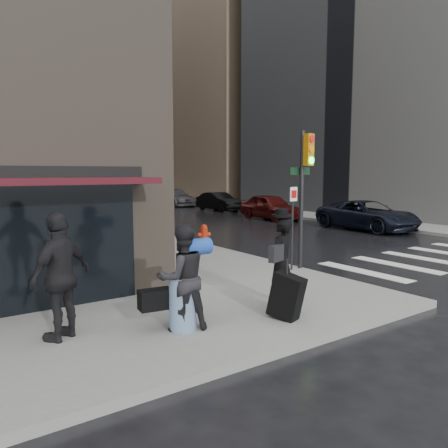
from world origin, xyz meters
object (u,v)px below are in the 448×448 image
at_px(parked_car_2, 219,202).
at_px(traffic_light, 304,180).
at_px(parked_car_4, 138,194).
at_px(parked_car_5, 120,191).
at_px(man_greycoat, 61,276).
at_px(fire_hydrant, 204,237).
at_px(parked_car_6, 96,189).
at_px(parked_car_3, 176,197).
at_px(man_jeans, 182,278).
at_px(parked_car_0, 367,215).
at_px(man_overcoat, 282,268).
at_px(parked_car_1, 270,207).

bearing_deg(parked_car_2, traffic_light, -118.71).
xyz_separation_m(parked_car_2, parked_car_4, (-0.67, 12.86, 0.05)).
bearing_deg(parked_car_2, parked_car_5, 88.73).
bearing_deg(parked_car_2, man_greycoat, -131.06).
bearing_deg(fire_hydrant, man_greycoat, -137.15).
bearing_deg(parked_car_6, parked_car_4, -89.05).
bearing_deg(parked_car_4, parked_car_5, 85.27).
xyz_separation_m(fire_hydrant, parked_car_3, (9.59, 19.63, 0.18)).
relative_size(man_jeans, man_greycoat, 0.88).
distance_m(traffic_light, parked_car_0, 10.68).
relative_size(parked_car_5, parked_car_6, 0.83).
relative_size(parked_car_0, parked_car_4, 1.21).
relative_size(fire_hydrant, parked_car_3, 0.17).
height_order(parked_car_3, parked_car_5, parked_car_5).
height_order(traffic_light, parked_car_0, traffic_light).
bearing_deg(man_jeans, man_overcoat, -176.46).
bearing_deg(parked_car_4, parked_car_6, 90.59).
xyz_separation_m(man_overcoat, parked_car_1, (11.58, 13.71, -0.23)).
bearing_deg(man_jeans, parked_car_3, -110.42).
height_order(man_overcoat, fire_hydrant, man_overcoat).
distance_m(traffic_light, parked_car_1, 14.33).
distance_m(parked_car_3, parked_car_4, 6.46).
distance_m(man_overcoat, parked_car_6, 47.35).
distance_m(man_jeans, parked_car_1, 19.26).
distance_m(traffic_light, parked_car_4, 31.83).
xyz_separation_m(man_greycoat, parked_car_1, (15.46, 12.79, -0.41)).
bearing_deg(parked_car_0, parked_car_3, 92.40).
distance_m(fire_hydrant, parked_car_3, 21.85).
xyz_separation_m(fire_hydrant, parked_car_0, (9.67, 0.34, 0.20)).
bearing_deg(parked_car_5, man_jeans, -110.30).
xyz_separation_m(traffic_light, parked_car_3, (9.23, 24.16, -1.89)).
relative_size(parked_car_0, parked_car_3, 1.07).
bearing_deg(parked_car_5, parked_car_0, -90.17).
bearing_deg(parked_car_0, parked_car_5, 92.12).
relative_size(traffic_light, parked_car_6, 0.69).
bearing_deg(parked_car_1, parked_car_3, 90.22).
distance_m(man_overcoat, parked_car_4, 34.96).
distance_m(parked_car_4, parked_car_6, 12.86).
distance_m(man_overcoat, fire_hydrant, 7.42).
height_order(parked_car_0, parked_car_6, parked_car_6).
bearing_deg(parked_car_6, traffic_light, -99.44).
bearing_deg(parked_car_5, parked_car_3, -90.60).
height_order(fire_hydrant, parked_car_1, parked_car_1).
relative_size(man_jeans, parked_car_3, 0.37).
distance_m(traffic_light, parked_car_6, 44.38).
bearing_deg(man_jeans, parked_car_1, -127.30).
relative_size(traffic_light, parked_car_2, 0.92).
height_order(traffic_light, fire_hydrant, traffic_light).
relative_size(fire_hydrant, parked_car_1, 0.18).
height_order(man_overcoat, man_greycoat, man_greycoat).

